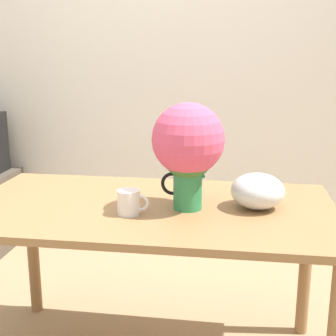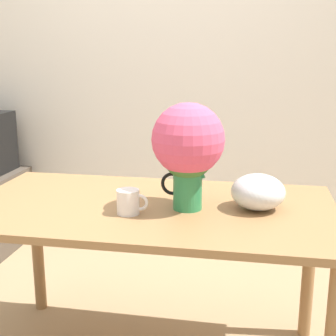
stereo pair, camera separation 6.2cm
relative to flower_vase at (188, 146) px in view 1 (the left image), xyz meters
name	(u,v)px [view 1 (the left image)]	position (x,y,z in m)	size (l,w,h in m)	color
wall_back	(158,62)	(-0.37, 1.49, 0.29)	(8.00, 0.05, 2.60)	silver
table	(150,227)	(-0.16, 0.02, -0.35)	(1.52, 0.83, 0.75)	olive
flower_vase	(188,146)	(0.00, 0.00, 0.00)	(0.29, 0.29, 0.43)	#2D844C
coffee_mug	(129,202)	(-0.22, -0.10, -0.21)	(0.12, 0.09, 0.10)	white
white_bowl	(257,191)	(0.28, 0.05, -0.18)	(0.22, 0.22, 0.14)	silver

